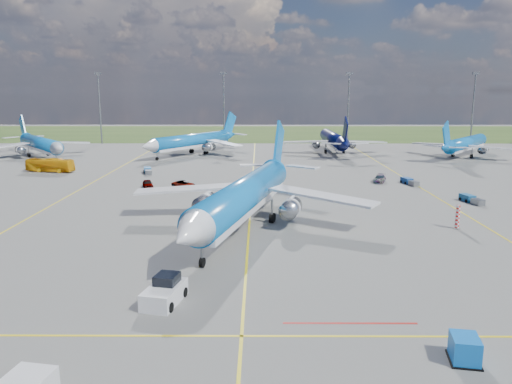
{
  "coord_description": "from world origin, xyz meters",
  "views": [
    {
      "loc": [
        1.19,
        -52.33,
        16.97
      ],
      "look_at": [
        0.85,
        11.18,
        4.0
      ],
      "focal_mm": 35.0,
      "sensor_mm": 36.0,
      "label": 1
    }
  ],
  "objects_px": {
    "bg_jet_nw": "(41,157)",
    "uld_container": "(465,349)",
    "bg_jet_n": "(333,152)",
    "warning_post": "(458,217)",
    "service_car_a": "(148,184)",
    "apron_bus": "(50,165)",
    "bg_jet_ne": "(465,156)",
    "baggage_tug_e": "(409,182)",
    "baggage_tug_c": "(148,171)",
    "baggage_tug_w": "(471,199)",
    "main_airliner": "(245,227)",
    "service_car_b": "(184,184)",
    "service_car_c": "(380,179)",
    "bg_jet_nnw": "(192,155)",
    "pushback_tug": "(165,292)"
  },
  "relations": [
    {
      "from": "warning_post",
      "to": "baggage_tug_c",
      "type": "xyz_separation_m",
      "value": [
        -47.94,
        42.31,
        -0.98
      ]
    },
    {
      "from": "uld_container",
      "to": "apron_bus",
      "type": "bearing_deg",
      "value": 137.4
    },
    {
      "from": "service_car_b",
      "to": "bg_jet_nw",
      "type": "bearing_deg",
      "value": 79.03
    },
    {
      "from": "bg_jet_n",
      "to": "main_airliner",
      "type": "xyz_separation_m",
      "value": [
        -22.52,
        -78.12,
        0.0
      ]
    },
    {
      "from": "warning_post",
      "to": "service_car_b",
      "type": "xyz_separation_m",
      "value": [
        -38.08,
        26.5,
        -0.88
      ]
    },
    {
      "from": "warning_post",
      "to": "pushback_tug",
      "type": "relative_size",
      "value": 0.45
    },
    {
      "from": "bg_jet_n",
      "to": "warning_post",
      "type": "bearing_deg",
      "value": 92.1
    },
    {
      "from": "uld_container",
      "to": "baggage_tug_e",
      "type": "bearing_deg",
      "value": 86.64
    },
    {
      "from": "apron_bus",
      "to": "baggage_tug_e",
      "type": "relative_size",
      "value": 2.1
    },
    {
      "from": "baggage_tug_w",
      "to": "baggage_tug_c",
      "type": "xyz_separation_m",
      "value": [
        -55.9,
        27.43,
        0.02
      ]
    },
    {
      "from": "uld_container",
      "to": "warning_post",
      "type": "bearing_deg",
      "value": 79.54
    },
    {
      "from": "bg_jet_nw",
      "to": "uld_container",
      "type": "relative_size",
      "value": 18.3
    },
    {
      "from": "main_airliner",
      "to": "service_car_b",
      "type": "relative_size",
      "value": 10.15
    },
    {
      "from": "warning_post",
      "to": "bg_jet_nw",
      "type": "height_order",
      "value": "bg_jet_nw"
    },
    {
      "from": "bg_jet_nnw",
      "to": "baggage_tug_w",
      "type": "height_order",
      "value": "bg_jet_nnw"
    },
    {
      "from": "baggage_tug_e",
      "to": "warning_post",
      "type": "bearing_deg",
      "value": -108.83
    },
    {
      "from": "main_airliner",
      "to": "service_car_b",
      "type": "height_order",
      "value": "main_airliner"
    },
    {
      "from": "pushback_tug",
      "to": "warning_post",
      "type": "bearing_deg",
      "value": 47.0
    },
    {
      "from": "bg_jet_n",
      "to": "service_car_c",
      "type": "relative_size",
      "value": 8.56
    },
    {
      "from": "baggage_tug_w",
      "to": "baggage_tug_c",
      "type": "height_order",
      "value": "baggage_tug_c"
    },
    {
      "from": "service_car_c",
      "to": "baggage_tug_e",
      "type": "xyz_separation_m",
      "value": [
        4.94,
        -2.16,
        -0.18
      ]
    },
    {
      "from": "bg_jet_nw",
      "to": "service_car_a",
      "type": "relative_size",
      "value": 9.23
    },
    {
      "from": "apron_bus",
      "to": "uld_container",
      "type": "bearing_deg",
      "value": -131.33
    },
    {
      "from": "baggage_tug_w",
      "to": "baggage_tug_e",
      "type": "height_order",
      "value": "baggage_tug_e"
    },
    {
      "from": "service_car_a",
      "to": "apron_bus",
      "type": "bearing_deg",
      "value": 126.51
    },
    {
      "from": "apron_bus",
      "to": "service_car_a",
      "type": "distance_m",
      "value": 30.16
    },
    {
      "from": "bg_jet_n",
      "to": "pushback_tug",
      "type": "distance_m",
      "value": 104.96
    },
    {
      "from": "uld_container",
      "to": "bg_jet_n",
      "type": "bearing_deg",
      "value": 96.06
    },
    {
      "from": "warning_post",
      "to": "apron_bus",
      "type": "distance_m",
      "value": 81.81
    },
    {
      "from": "warning_post",
      "to": "pushback_tug",
      "type": "height_order",
      "value": "warning_post"
    },
    {
      "from": "apron_bus",
      "to": "service_car_b",
      "type": "distance_m",
      "value": 35.52
    },
    {
      "from": "bg_jet_n",
      "to": "baggage_tug_e",
      "type": "bearing_deg",
      "value": 97.29
    },
    {
      "from": "main_airliner",
      "to": "baggage_tug_c",
      "type": "relative_size",
      "value": 9.0
    },
    {
      "from": "bg_jet_nw",
      "to": "bg_jet_n",
      "type": "relative_size",
      "value": 0.96
    },
    {
      "from": "baggage_tug_e",
      "to": "baggage_tug_w",
      "type": "bearing_deg",
      "value": -84.96
    },
    {
      "from": "bg_jet_ne",
      "to": "baggage_tug_c",
      "type": "height_order",
      "value": "bg_jet_ne"
    },
    {
      "from": "baggage_tug_w",
      "to": "apron_bus",
      "type": "bearing_deg",
      "value": 145.37
    },
    {
      "from": "bg_jet_n",
      "to": "apron_bus",
      "type": "height_order",
      "value": "bg_jet_n"
    },
    {
      "from": "baggage_tug_c",
      "to": "baggage_tug_e",
      "type": "distance_m",
      "value": 52.34
    },
    {
      "from": "warning_post",
      "to": "pushback_tug",
      "type": "distance_m",
      "value": 39.34
    },
    {
      "from": "bg_jet_ne",
      "to": "baggage_tug_e",
      "type": "xyz_separation_m",
      "value": [
        -26.36,
        -39.74,
        0.5
      ]
    },
    {
      "from": "apron_bus",
      "to": "bg_jet_nnw",
      "type": "bearing_deg",
      "value": -30.98
    },
    {
      "from": "service_car_b",
      "to": "service_car_c",
      "type": "distance_m",
      "value": 36.54
    },
    {
      "from": "main_airliner",
      "to": "service_car_c",
      "type": "height_order",
      "value": "main_airliner"
    },
    {
      "from": "bg_jet_ne",
      "to": "warning_post",
      "type": "bearing_deg",
      "value": 105.64
    },
    {
      "from": "bg_jet_n",
      "to": "bg_jet_ne",
      "type": "bearing_deg",
      "value": 164.08
    },
    {
      "from": "pushback_tug",
      "to": "uld_container",
      "type": "relative_size",
      "value": 3.16
    },
    {
      "from": "bg_jet_nw",
      "to": "bg_jet_ne",
      "type": "distance_m",
      "value": 110.36
    },
    {
      "from": "bg_jet_nnw",
      "to": "apron_bus",
      "type": "relative_size",
      "value": 3.93
    },
    {
      "from": "warning_post",
      "to": "bg_jet_n",
      "type": "height_order",
      "value": "bg_jet_n"
    }
  ]
}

